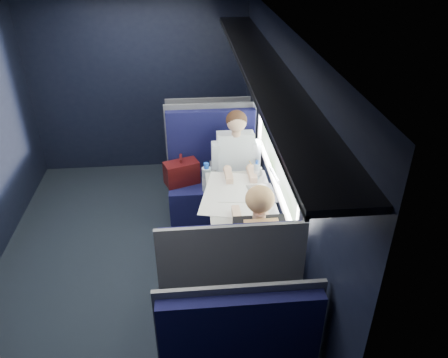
{
  "coord_description": "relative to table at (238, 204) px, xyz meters",
  "views": [
    {
      "loc": [
        0.58,
        -3.44,
        2.99
      ],
      "look_at": [
        0.9,
        0.0,
        0.95
      ],
      "focal_mm": 35.0,
      "sensor_mm": 36.0,
      "label": 1
    }
  ],
  "objects": [
    {
      "name": "seat_bay_far",
      "position": [
        -0.18,
        -0.87,
        -0.25
      ],
      "size": [
        1.04,
        0.62,
        1.26
      ],
      "color": "black",
      "rests_on": "ground"
    },
    {
      "name": "papers",
      "position": [
        -0.04,
        0.06,
        0.08
      ],
      "size": [
        0.71,
        0.89,
        0.01
      ],
      "primitive_type": "cube",
      "rotation": [
        0.0,
        0.0,
        -0.23
      ],
      "color": "white",
      "rests_on": "table"
    },
    {
      "name": "table",
      "position": [
        0.0,
        0.0,
        0.0
      ],
      "size": [
        0.62,
        1.0,
        0.74
      ],
      "color": "#54565E",
      "rests_on": "ground"
    },
    {
      "name": "seat_row_front",
      "position": [
        -0.18,
        1.8,
        -0.25
      ],
      "size": [
        1.04,
        0.51,
        1.16
      ],
      "color": "black",
      "rests_on": "ground"
    },
    {
      "name": "woman",
      "position": [
        0.07,
        -0.71,
        0.06
      ],
      "size": [
        0.53,
        0.56,
        1.32
      ],
      "color": "black",
      "rests_on": "ground"
    },
    {
      "name": "cup",
      "position": [
        0.26,
        0.4,
        0.12
      ],
      "size": [
        0.07,
        0.07,
        0.09
      ],
      "primitive_type": "cylinder",
      "color": "white",
      "rests_on": "table"
    },
    {
      "name": "room_shell",
      "position": [
        -1.01,
        0.0,
        0.81
      ],
      "size": [
        3.0,
        4.4,
        2.4
      ],
      "color": "black",
      "rests_on": "ground"
    },
    {
      "name": "bottle_small",
      "position": [
        0.23,
        0.33,
        0.17
      ],
      "size": [
        0.06,
        0.06,
        0.21
      ],
      "color": "silver",
      "rests_on": "table"
    },
    {
      "name": "seat_bay_near",
      "position": [
        -0.2,
        0.87,
        -0.24
      ],
      "size": [
        1.08,
        0.62,
        1.26
      ],
      "color": "black",
      "rests_on": "ground"
    },
    {
      "name": "laptop",
      "position": [
        0.3,
        0.03,
        0.15
      ],
      "size": [
        0.27,
        0.35,
        0.25
      ],
      "color": "silver",
      "rests_on": "table"
    },
    {
      "name": "man",
      "position": [
        0.07,
        0.7,
        0.06
      ],
      "size": [
        0.53,
        0.56,
        1.32
      ],
      "color": "black",
      "rests_on": "ground"
    },
    {
      "name": "ground",
      "position": [
        -1.03,
        0.0,
        -0.67
      ],
      "size": [
        2.8,
        4.2,
        0.01
      ],
      "primitive_type": "cube",
      "color": "black"
    }
  ]
}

